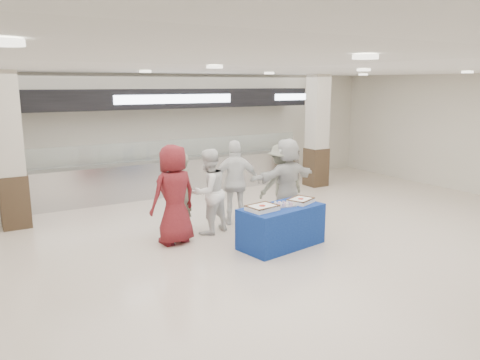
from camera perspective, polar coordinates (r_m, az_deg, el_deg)
ground at (r=8.38m, az=6.38°, el=-8.88°), size 14.00×14.00×0.00m
serving_line at (r=12.70m, az=-8.29°, el=3.50°), size 8.70×0.85×2.80m
column_left at (r=10.56m, az=-26.24°, el=2.83°), size 0.55×0.55×3.20m
column_right at (r=13.70m, az=9.37°, el=5.62°), size 0.55×0.55×3.20m
display_table at (r=8.61m, az=5.04°, el=-5.65°), size 1.66×1.03×0.75m
sheet_cake_left at (r=8.22m, az=2.73°, el=-3.35°), size 0.56×0.47×0.10m
sheet_cake_right at (r=8.79m, az=7.41°, el=-2.47°), size 0.57×0.52×0.10m
cupcake_tray at (r=8.55m, az=5.31°, el=-2.94°), size 0.46×0.37×0.07m
civilian_maroon at (r=8.68m, az=-8.06°, el=-1.77°), size 1.00×0.74×1.86m
soldier_a at (r=9.42m, az=-7.23°, el=-1.55°), size 0.68×0.57×1.59m
chef_tall at (r=9.23m, az=-3.86°, el=-1.42°), size 0.98×0.86×1.69m
chef_short at (r=9.81m, az=-0.53°, el=-0.32°), size 1.13×0.75×1.79m
soldier_b at (r=10.16m, az=5.10°, el=-0.28°), size 1.10×0.65×1.68m
civilian_white at (r=10.08m, az=5.73°, el=-0.00°), size 1.71×0.66×1.81m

